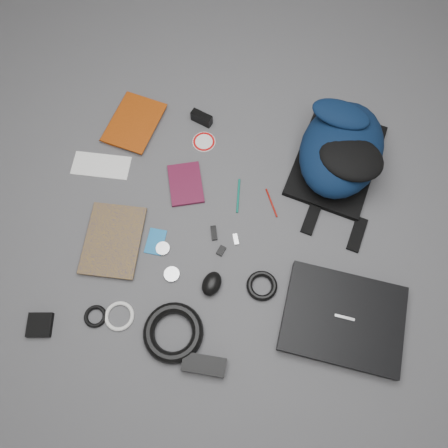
# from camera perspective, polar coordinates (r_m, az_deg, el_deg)

# --- Properties ---
(ground) EXTENTS (4.00, 4.00, 0.00)m
(ground) POSITION_cam_1_polar(r_m,az_deg,el_deg) (1.61, 0.00, -0.26)
(ground) COLOR #4F4F51
(ground) RESTS_ON ground
(backpack) EXTENTS (0.43, 0.54, 0.19)m
(backpack) POSITION_cam_1_polar(r_m,az_deg,el_deg) (1.70, 15.10, 9.46)
(backpack) COLOR black
(backpack) RESTS_ON ground
(laptop) EXTENTS (0.43, 0.36, 0.04)m
(laptop) POSITION_cam_1_polar(r_m,az_deg,el_deg) (1.55, 15.30, -11.81)
(laptop) COLOR black
(laptop) RESTS_ON ground
(textbook_red) EXTENTS (0.24, 0.29, 0.03)m
(textbook_red) POSITION_cam_1_polar(r_m,az_deg,el_deg) (1.88, -14.26, 13.51)
(textbook_red) COLOR #8C3108
(textbook_red) RESTS_ON ground
(comic_book) EXTENTS (0.20, 0.28, 0.02)m
(comic_book) POSITION_cam_1_polar(r_m,az_deg,el_deg) (1.66, -17.58, -1.69)
(comic_book) COLOR #C1900D
(comic_book) RESTS_ON ground
(envelope) EXTENTS (0.22, 0.10, 0.00)m
(envelope) POSITION_cam_1_polar(r_m,az_deg,el_deg) (1.78, -15.74, 7.37)
(envelope) COLOR white
(envelope) RESTS_ON ground
(dvd_case) EXTENTS (0.16, 0.20, 0.01)m
(dvd_case) POSITION_cam_1_polar(r_m,az_deg,el_deg) (1.68, -5.03, 5.25)
(dvd_case) COLOR #480D23
(dvd_case) RESTS_ON ground
(compact_camera) EXTENTS (0.09, 0.06, 0.05)m
(compact_camera) POSITION_cam_1_polar(r_m,az_deg,el_deg) (1.81, -2.94, 13.65)
(compact_camera) COLOR black
(compact_camera) RESTS_ON ground
(sticker_disc) EXTENTS (0.11, 0.11, 0.00)m
(sticker_disc) POSITION_cam_1_polar(r_m,az_deg,el_deg) (1.77, -2.63, 10.67)
(sticker_disc) COLOR white
(sticker_disc) RESTS_ON ground
(pen_teal) EXTENTS (0.01, 0.14, 0.01)m
(pen_teal) POSITION_cam_1_polar(r_m,az_deg,el_deg) (1.65, 1.88, 3.72)
(pen_teal) COLOR #0C6C58
(pen_teal) RESTS_ON ground
(pen_red) EXTENTS (0.06, 0.11, 0.01)m
(pen_red) POSITION_cam_1_polar(r_m,az_deg,el_deg) (1.65, 6.22, 2.77)
(pen_red) COLOR maroon
(pen_red) RESTS_ON ground
(id_badge) EXTENTS (0.07, 0.10, 0.00)m
(id_badge) POSITION_cam_1_polar(r_m,az_deg,el_deg) (1.60, -8.93, -2.28)
(id_badge) COLOR #1870B4
(id_badge) RESTS_ON ground
(usb_black) EXTENTS (0.03, 0.06, 0.01)m
(usb_black) POSITION_cam_1_polar(r_m,az_deg,el_deg) (1.59, -1.33, -1.18)
(usb_black) COLOR black
(usb_black) RESTS_ON ground
(usb_silver) EXTENTS (0.03, 0.04, 0.01)m
(usb_silver) POSITION_cam_1_polar(r_m,az_deg,el_deg) (1.59, 1.54, -2.01)
(usb_silver) COLOR silver
(usb_silver) RESTS_ON ground
(key_fob) EXTENTS (0.03, 0.04, 0.01)m
(key_fob) POSITION_cam_1_polar(r_m,az_deg,el_deg) (1.57, -0.38, -3.50)
(key_fob) COLOR black
(key_fob) RESTS_ON ground
(mouse) EXTENTS (0.09, 0.10, 0.05)m
(mouse) POSITION_cam_1_polar(r_m,az_deg,el_deg) (1.52, -1.62, -7.81)
(mouse) COLOR black
(mouse) RESTS_ON ground
(headphone_left) EXTENTS (0.06, 0.06, 0.01)m
(headphone_left) POSITION_cam_1_polar(r_m,az_deg,el_deg) (1.59, -7.99, -3.20)
(headphone_left) COLOR #AAAAAD
(headphone_left) RESTS_ON ground
(headphone_right) EXTENTS (0.07, 0.07, 0.01)m
(headphone_right) POSITION_cam_1_polar(r_m,az_deg,el_deg) (1.56, -6.83, -6.55)
(headphone_right) COLOR silver
(headphone_right) RESTS_ON ground
(cable_coil) EXTENTS (0.12, 0.12, 0.02)m
(cable_coil) POSITION_cam_1_polar(r_m,az_deg,el_deg) (1.54, 4.96, -8.03)
(cable_coil) COLOR black
(cable_coil) RESTS_ON ground
(power_brick) EXTENTS (0.14, 0.07, 0.03)m
(power_brick) POSITION_cam_1_polar(r_m,az_deg,el_deg) (1.49, -2.64, -17.88)
(power_brick) COLOR black
(power_brick) RESTS_ON ground
(power_cord_coil) EXTENTS (0.25, 0.25, 0.04)m
(power_cord_coil) POSITION_cam_1_polar(r_m,az_deg,el_deg) (1.50, -6.64, -13.88)
(power_cord_coil) COLOR black
(power_cord_coil) RESTS_ON ground
(pouch) EXTENTS (0.09, 0.09, 0.02)m
(pouch) POSITION_cam_1_polar(r_m,az_deg,el_deg) (1.63, -22.92, -12.05)
(pouch) COLOR black
(pouch) RESTS_ON ground
(earbud_coil) EXTENTS (0.09, 0.09, 0.01)m
(earbud_coil) POSITION_cam_1_polar(r_m,az_deg,el_deg) (1.58, -16.45, -11.49)
(earbud_coil) COLOR black
(earbud_coil) RESTS_ON ground
(white_cable_coil) EXTENTS (0.11, 0.11, 0.01)m
(white_cable_coil) POSITION_cam_1_polar(r_m,az_deg,el_deg) (1.56, -13.52, -11.61)
(white_cable_coil) COLOR white
(white_cable_coil) RESTS_ON ground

